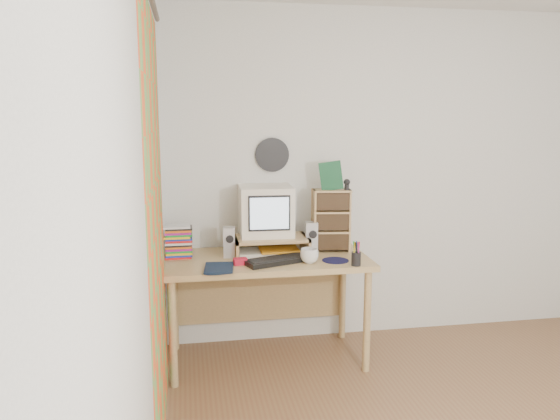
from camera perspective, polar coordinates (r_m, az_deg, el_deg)
name	(u,v)px	position (r m, az deg, el deg)	size (l,w,h in m)	color
back_wall	(391,176)	(4.30, 11.49, 3.45)	(3.50, 3.50, 0.00)	white
left_wall	(140,232)	(2.29, -14.42, -2.28)	(3.50, 3.50, 0.00)	white
curtain	(157,231)	(2.77, -12.76, -2.20)	(2.20, 2.20, 0.00)	#E75020
wall_disc	(272,155)	(4.02, -0.83, 5.79)	(0.25, 0.25, 0.02)	black
desk	(265,274)	(3.87, -1.60, -6.65)	(1.40, 0.70, 0.75)	tan
monitor_riser	(271,241)	(3.86, -0.95, -3.21)	(0.52, 0.30, 0.12)	tan
crt_monitor	(266,211)	(3.86, -1.43, -0.14)	(0.37, 0.37, 0.35)	white
speaker_left	(229,242)	(3.77, -5.33, -3.37)	(0.08, 0.08, 0.21)	#BCBDC1
speaker_right	(311,238)	(3.87, 3.30, -2.90)	(0.08, 0.08, 0.22)	#BCBDC1
keyboard	(280,260)	(3.65, 0.02, -5.25)	(0.48, 0.16, 0.03)	black
dvd_stack	(178,239)	(3.81, -10.60, -3.03)	(0.18, 0.13, 0.25)	brown
cd_rack	(332,220)	(3.93, 5.41, -1.09)	(0.27, 0.14, 0.45)	tan
mug	(309,256)	(3.63, 3.09, -4.80)	(0.12, 0.12, 0.10)	silver
diary	(204,267)	(3.50, -7.90, -5.89)	(0.22, 0.17, 0.04)	black
mousepad	(335,260)	(3.71, 5.81, -5.26)	(0.18, 0.18, 0.00)	black
pen_cup	(356,256)	(3.59, 7.96, -4.81)	(0.06, 0.06, 0.12)	black
papers	(267,251)	(3.86, -1.32, -4.33)	(0.31, 0.23, 0.04)	silver
red_box	(240,261)	(3.60, -4.17, -5.38)	(0.09, 0.05, 0.04)	red
game_box	(331,176)	(3.87, 5.35, 3.58)	(0.16, 0.03, 0.20)	#17512F
webcam	(347,184)	(3.87, 7.00, 2.66)	(0.05, 0.05, 0.08)	black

